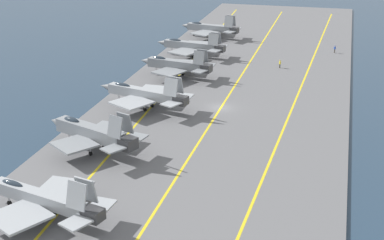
{
  "coord_description": "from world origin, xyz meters",
  "views": [
    {
      "loc": [
        -92.66,
        -18.99,
        34.17
      ],
      "look_at": [
        -13.35,
        1.64,
        2.9
      ],
      "focal_mm": 55.0,
      "sensor_mm": 36.0,
      "label": 1
    }
  ],
  "objects_px": {
    "parked_jet_fourth": "(144,94)",
    "crew_yellow_vest": "(280,64)",
    "parked_jet_third": "(92,132)",
    "parked_jet_sixth": "(192,46)",
    "crew_blue_vest": "(335,49)",
    "parked_jet_second": "(42,199)",
    "parked_jet_seventh": "(211,28)",
    "parked_jet_fifth": "(176,65)"
  },
  "relations": [
    {
      "from": "parked_jet_fourth",
      "to": "parked_jet_fifth",
      "type": "relative_size",
      "value": 1.12
    },
    {
      "from": "parked_jet_second",
      "to": "parked_jet_fifth",
      "type": "height_order",
      "value": "parked_jet_fifth"
    },
    {
      "from": "crew_yellow_vest",
      "to": "crew_blue_vest",
      "type": "height_order",
      "value": "crew_blue_vest"
    },
    {
      "from": "parked_jet_seventh",
      "to": "crew_blue_vest",
      "type": "distance_m",
      "value": 32.25
    },
    {
      "from": "parked_jet_fourth",
      "to": "crew_blue_vest",
      "type": "height_order",
      "value": "parked_jet_fourth"
    },
    {
      "from": "parked_jet_sixth",
      "to": "crew_yellow_vest",
      "type": "bearing_deg",
      "value": -102.89
    },
    {
      "from": "parked_jet_third",
      "to": "parked_jet_second",
      "type": "bearing_deg",
      "value": -173.47
    },
    {
      "from": "crew_blue_vest",
      "to": "parked_jet_fourth",
      "type": "bearing_deg",
      "value": 147.4
    },
    {
      "from": "parked_jet_fourth",
      "to": "crew_yellow_vest",
      "type": "bearing_deg",
      "value": -31.83
    },
    {
      "from": "parked_jet_fifth",
      "to": "crew_yellow_vest",
      "type": "bearing_deg",
      "value": -58.86
    },
    {
      "from": "crew_blue_vest",
      "to": "parked_jet_seventh",
      "type": "bearing_deg",
      "value": 75.31
    },
    {
      "from": "parked_jet_sixth",
      "to": "parked_jet_seventh",
      "type": "bearing_deg",
      "value": 0.25
    },
    {
      "from": "parked_jet_second",
      "to": "parked_jet_third",
      "type": "height_order",
      "value": "parked_jet_third"
    },
    {
      "from": "parked_jet_second",
      "to": "parked_jet_third",
      "type": "xyz_separation_m",
      "value": [
        18.41,
        2.11,
        0.53
      ]
    },
    {
      "from": "parked_jet_third",
      "to": "crew_yellow_vest",
      "type": "relative_size",
      "value": 9.46
    },
    {
      "from": "parked_jet_sixth",
      "to": "crew_blue_vest",
      "type": "height_order",
      "value": "parked_jet_sixth"
    },
    {
      "from": "crew_yellow_vest",
      "to": "crew_blue_vest",
      "type": "bearing_deg",
      "value": -34.06
    },
    {
      "from": "crew_yellow_vest",
      "to": "parked_jet_seventh",
      "type": "bearing_deg",
      "value": 40.37
    },
    {
      "from": "parked_jet_second",
      "to": "parked_jet_fifth",
      "type": "relative_size",
      "value": 1.12
    },
    {
      "from": "parked_jet_second",
      "to": "parked_jet_third",
      "type": "distance_m",
      "value": 18.53
    },
    {
      "from": "parked_jet_sixth",
      "to": "parked_jet_seventh",
      "type": "distance_m",
      "value": 19.38
    },
    {
      "from": "parked_jet_second",
      "to": "crew_blue_vest",
      "type": "height_order",
      "value": "parked_jet_second"
    },
    {
      "from": "parked_jet_fourth",
      "to": "parked_jet_seventh",
      "type": "height_order",
      "value": "parked_jet_fourth"
    },
    {
      "from": "parked_jet_second",
      "to": "crew_yellow_vest",
      "type": "xyz_separation_m",
      "value": [
        68.24,
        -18.54,
        -1.34
      ]
    },
    {
      "from": "parked_jet_sixth",
      "to": "crew_yellow_vest",
      "type": "distance_m",
      "value": 20.93
    },
    {
      "from": "parked_jet_seventh",
      "to": "parked_jet_fourth",
      "type": "bearing_deg",
      "value": -178.85
    },
    {
      "from": "parked_jet_fifth",
      "to": "parked_jet_seventh",
      "type": "height_order",
      "value": "parked_jet_seventh"
    },
    {
      "from": "parked_jet_second",
      "to": "crew_blue_vest",
      "type": "distance_m",
      "value": 89.07
    },
    {
      "from": "parked_jet_third",
      "to": "parked_jet_sixth",
      "type": "height_order",
      "value": "parked_jet_third"
    },
    {
      "from": "parked_jet_second",
      "to": "parked_jet_seventh",
      "type": "xyz_separation_m",
      "value": [
        92.28,
        1.89,
        0.13
      ]
    },
    {
      "from": "parked_jet_fourth",
      "to": "parked_jet_fifth",
      "type": "height_order",
      "value": "parked_jet_fourth"
    },
    {
      "from": "parked_jet_fifth",
      "to": "parked_jet_seventh",
      "type": "distance_m",
      "value": 35.69
    },
    {
      "from": "parked_jet_third",
      "to": "parked_jet_sixth",
      "type": "distance_m",
      "value": 54.5
    },
    {
      "from": "parked_jet_third",
      "to": "crew_blue_vest",
      "type": "height_order",
      "value": "parked_jet_third"
    },
    {
      "from": "parked_jet_third",
      "to": "crew_yellow_vest",
      "type": "distance_m",
      "value": 53.98
    },
    {
      "from": "parked_jet_third",
      "to": "crew_yellow_vest",
      "type": "bearing_deg",
      "value": -22.51
    },
    {
      "from": "parked_jet_fourth",
      "to": "parked_jet_seventh",
      "type": "xyz_separation_m",
      "value": [
        55.18,
        1.11,
        -0.23
      ]
    },
    {
      "from": "crew_yellow_vest",
      "to": "parked_jet_fifth",
      "type": "bearing_deg",
      "value": 121.14
    },
    {
      "from": "parked_jet_second",
      "to": "parked_jet_sixth",
      "type": "xyz_separation_m",
      "value": [
        72.9,
        1.81,
        0.12
      ]
    },
    {
      "from": "parked_jet_third",
      "to": "crew_blue_vest",
      "type": "xyz_separation_m",
      "value": [
        65.71,
        -31.38,
        -1.86
      ]
    },
    {
      "from": "parked_jet_fifth",
      "to": "crew_blue_vest",
      "type": "height_order",
      "value": "parked_jet_fifth"
    },
    {
      "from": "parked_jet_seventh",
      "to": "crew_blue_vest",
      "type": "xyz_separation_m",
      "value": [
        -8.17,
        -31.17,
        -1.46
      ]
    }
  ]
}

